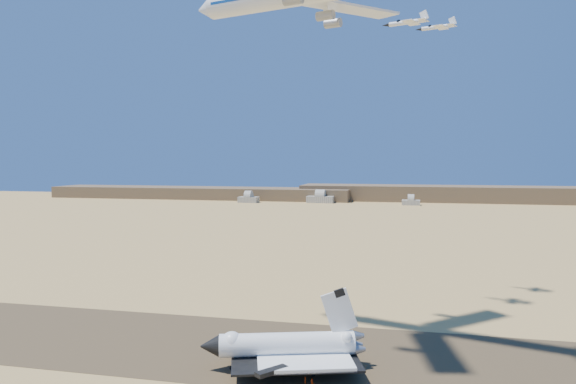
% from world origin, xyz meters
% --- Properties ---
extents(ground, '(1200.00, 1200.00, 0.00)m').
position_xyz_m(ground, '(0.00, 0.00, 0.00)').
color(ground, tan).
rests_on(ground, ground).
extents(runway, '(600.00, 50.00, 0.06)m').
position_xyz_m(runway, '(0.00, 0.00, 0.03)').
color(runway, brown).
rests_on(runway, ground).
extents(ridgeline, '(960.00, 90.00, 18.00)m').
position_xyz_m(ridgeline, '(65.32, 527.31, 7.63)').
color(ridgeline, brown).
rests_on(ridgeline, ground).
extents(hangars, '(200.50, 29.50, 30.00)m').
position_xyz_m(hangars, '(-64.00, 478.43, 4.83)').
color(hangars, '#B7B4A2').
rests_on(hangars, ground).
extents(shuttle, '(39.06, 31.18, 19.03)m').
position_xyz_m(shuttle, '(19.12, -11.33, 5.12)').
color(shuttle, white).
rests_on(shuttle, runway).
extents(crew_a, '(0.55, 0.68, 1.62)m').
position_xyz_m(crew_a, '(25.49, -19.32, 0.87)').
color(crew_a, '#ED480D').
rests_on(crew_a, runway).
extents(crew_c, '(1.07, 1.15, 1.78)m').
position_xyz_m(crew_c, '(27.18, -20.34, 0.95)').
color(crew_c, '#ED480D').
rests_on(crew_c, runway).
extents(chase_jet_c, '(15.73, 9.22, 4.02)m').
position_xyz_m(chase_jet_c, '(44.34, 55.04, 94.36)').
color(chase_jet_c, white).
extents(chase_jet_d, '(14.77, 8.67, 3.78)m').
position_xyz_m(chase_jet_d, '(54.58, 74.77, 96.73)').
color(chase_jet_d, white).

